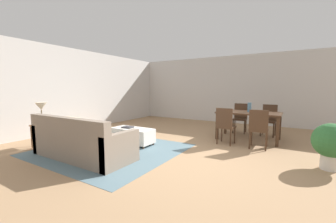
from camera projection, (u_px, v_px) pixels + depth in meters
name	position (u px, v px, depth m)	size (l,w,h in m)	color
ground_plane	(184.00, 159.00, 4.12)	(10.80, 10.80, 0.00)	#9E7A56
wall_back	(241.00, 90.00, 8.22)	(9.00, 0.12, 2.70)	beige
wall_left	(67.00, 90.00, 6.72)	(0.12, 11.00, 2.70)	beige
area_rug	(111.00, 150.00, 4.75)	(3.00, 2.80, 0.01)	slate
couch	(81.00, 143.00, 4.19)	(2.22, 0.87, 0.86)	gray
ottoman_table	(133.00, 135.00, 5.22)	(1.07, 0.49, 0.41)	silver
side_table	(43.00, 129.00, 4.90)	(0.40, 0.40, 0.55)	brown
table_lamp	(41.00, 107.00, 4.84)	(0.26, 0.26, 0.53)	brown
dining_table	(249.00, 115.00, 5.66)	(1.60, 0.93, 0.76)	#422B1C
dining_chair_near_left	(225.00, 124.00, 5.15)	(0.42, 0.42, 0.92)	#422B1C
dining_chair_near_right	(259.00, 127.00, 4.75)	(0.42, 0.42, 0.92)	#422B1C
dining_chair_far_left	(240.00, 116.00, 6.62)	(0.43, 0.43, 0.92)	#422B1C
dining_chair_far_right	(269.00, 118.00, 6.16)	(0.43, 0.43, 0.92)	#422B1C
vase_centerpiece	(249.00, 107.00, 5.64)	(0.10, 0.10, 0.25)	slate
book_on_ottoman	(128.00, 127.00, 5.25)	(0.26, 0.20, 0.03)	#333338
potted_plant	(331.00, 142.00, 3.54)	(0.59, 0.59, 0.81)	beige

